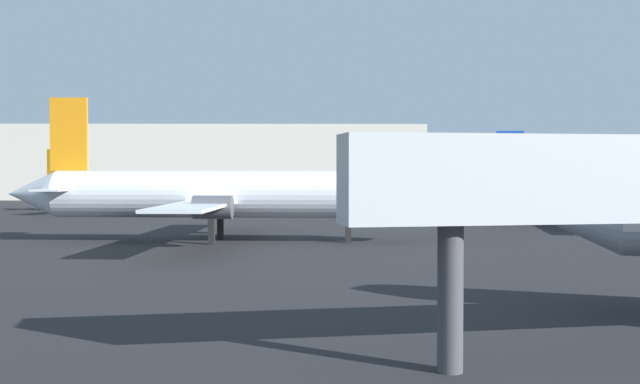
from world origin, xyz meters
TOP-DOWN VIEW (x-y plane):
  - airplane_on_taxiway at (-3.87, 42.67)m, footprint 34.67×28.41m
  - airplane_distant at (32.17, 56.66)m, footprint 31.46×24.74m
  - airplane_far_left at (-23.99, 82.71)m, footprint 23.24×20.94m
  - terminal_building at (-18.63, 128.98)m, footprint 81.64×23.34m

SIDE VIEW (x-z plane):
  - airplane_far_left at x=-23.99m, z-range -1.18..6.87m
  - airplane_distant at x=32.17m, z-range -1.10..8.02m
  - airplane_on_taxiway at x=-3.87m, z-range -1.84..9.00m
  - terminal_building at x=-18.63m, z-range 0.00..13.30m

